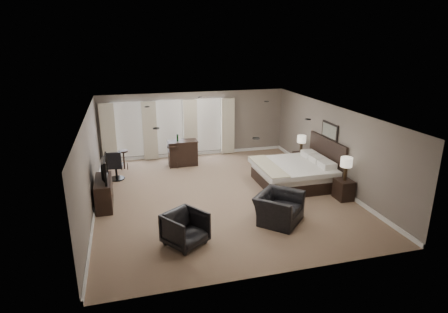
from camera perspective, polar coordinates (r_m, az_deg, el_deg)
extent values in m
cube|color=#836953|center=(11.67, -0.44, -5.81)|extent=(7.60, 8.60, 0.04)
cube|color=silver|center=(10.90, -0.47, 6.82)|extent=(7.60, 8.60, 0.04)
cube|color=#6F655C|center=(15.23, -4.53, 4.93)|extent=(7.50, 0.04, 2.60)
cube|color=#6F655C|center=(7.48, 7.95, -9.20)|extent=(7.50, 0.04, 2.60)
cube|color=#6F655C|center=(10.93, -19.83, -1.27)|extent=(0.04, 8.50, 2.60)
cube|color=#6F655C|center=(12.66, 16.21, 1.61)|extent=(0.04, 8.50, 2.60)
cube|color=silver|center=(14.94, -14.35, 3.98)|extent=(1.15, 0.04, 2.05)
cube|color=silver|center=(15.03, -8.24, 4.44)|extent=(1.15, 0.04, 2.05)
cube|color=silver|center=(15.30, -2.27, 4.84)|extent=(1.15, 0.04, 2.05)
cube|color=#BAB29A|center=(14.85, -17.21, 3.38)|extent=(0.55, 0.12, 2.30)
cube|color=#BAB29A|center=(14.86, -11.23, 3.85)|extent=(0.55, 0.12, 2.30)
cube|color=#BAB29A|center=(15.05, -5.14, 4.29)|extent=(0.55, 0.12, 2.30)
cube|color=#BAB29A|center=(15.38, 0.57, 4.66)|extent=(0.55, 0.12, 2.30)
cube|color=silver|center=(12.42, 10.93, -0.97)|extent=(2.35, 2.24, 1.50)
cube|color=black|center=(11.82, 17.76, -4.81)|extent=(0.45, 0.55, 0.60)
cube|color=black|center=(14.17, 11.54, -0.59)|extent=(0.44, 0.54, 0.59)
cube|color=beige|center=(11.59, 18.07, -1.81)|extent=(0.34, 0.34, 0.71)
cube|color=beige|center=(13.99, 11.70, 1.84)|extent=(0.32, 0.32, 0.66)
cube|color=slate|center=(12.67, 15.78, 3.77)|extent=(0.04, 0.96, 0.56)
cube|color=black|center=(11.31, -17.81, -5.29)|extent=(0.45, 1.39, 0.81)
imported|color=black|center=(11.14, -18.04, -3.01)|extent=(0.66, 1.14, 0.15)
imported|color=black|center=(9.95, 8.38, -7.06)|extent=(1.39, 1.39, 1.04)
imported|color=black|center=(8.90, -5.93, -10.69)|extent=(1.17, 1.15, 0.89)
cube|color=black|center=(14.23, -6.30, 0.55)|extent=(1.11, 0.58, 0.97)
cube|color=black|center=(14.24, -15.00, -0.48)|extent=(0.36, 0.36, 0.72)
cube|color=black|center=(14.01, -7.79, -0.03)|extent=(0.51, 0.51, 0.85)
cube|color=black|center=(13.22, -16.18, -1.27)|extent=(0.57, 0.57, 1.04)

